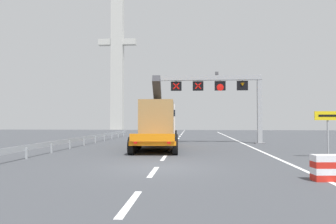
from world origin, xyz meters
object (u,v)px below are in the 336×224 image
(crash_barrier_striped, at_px, (327,168))
(bridge_pylon_distant, at_px, (117,57))
(heavy_haul_truck_orange, at_px, (160,122))
(overhead_lane_gantry, at_px, (223,89))
(exit_sign_yellow, at_px, (328,123))

(crash_barrier_striped, height_order, bridge_pylon_distant, bridge_pylon_distant)
(heavy_haul_truck_orange, distance_m, bridge_pylon_distant, 51.02)
(overhead_lane_gantry, relative_size, crash_barrier_striped, 9.40)
(bridge_pylon_distant, bearing_deg, crash_barrier_striped, -70.03)
(exit_sign_yellow, relative_size, crash_barrier_striped, 2.51)
(crash_barrier_striped, xyz_separation_m, bridge_pylon_distant, (-22.32, 61.43, 16.70))
(crash_barrier_striped, distance_m, bridge_pylon_distant, 67.46)
(overhead_lane_gantry, xyz_separation_m, heavy_haul_truck_orange, (-5.64, -2.67, -3.03))
(exit_sign_yellow, bearing_deg, overhead_lane_gantry, 113.09)
(heavy_haul_truck_orange, relative_size, crash_barrier_striped, 13.59)
(overhead_lane_gantry, xyz_separation_m, bridge_pylon_distant, (-20.56, 43.71, 12.13))
(overhead_lane_gantry, height_order, heavy_haul_truck_orange, overhead_lane_gantry)
(exit_sign_yellow, height_order, bridge_pylon_distant, bridge_pylon_distant)
(overhead_lane_gantry, distance_m, bridge_pylon_distant, 49.81)
(overhead_lane_gantry, distance_m, crash_barrier_striped, 18.38)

